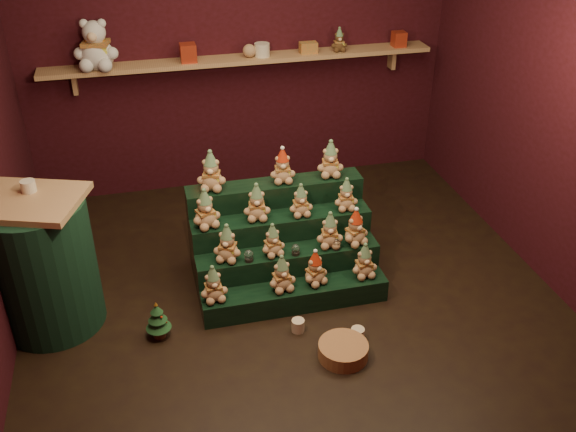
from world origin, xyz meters
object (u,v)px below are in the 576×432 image
object	(u,v)px
riser_tier_front	(295,297)
mini_christmas_tree	(158,320)
snow_globe_a	(249,256)
snow_globe_b	(296,249)
wicker_basket	(343,351)
snow_globe_c	(336,243)
mug_left	(298,325)
mug_right	(358,334)
side_table	(44,264)
white_bear	(95,38)
brown_bear	(339,40)

from	to	relation	value
riser_tier_front	mini_christmas_tree	distance (m)	1.02
snow_globe_a	snow_globe_b	xyz separation A→B (m)	(0.36, 0.00, -0.00)
snow_globe_b	wicker_basket	world-z (taller)	snow_globe_b
snow_globe_c	mug_left	size ratio (longest dim) A/B	1.00
mini_christmas_tree	mug_left	size ratio (longest dim) A/B	3.25
mug_right	riser_tier_front	bearing A→B (deg)	125.50
side_table	white_bear	distance (m)	2.09
mini_christmas_tree	snow_globe_a	bearing A→B (deg)	19.92
wicker_basket	white_bear	world-z (taller)	white_bear
mug_left	white_bear	world-z (taller)	white_bear
snow_globe_a	side_table	world-z (taller)	side_table
white_bear	brown_bear	xyz separation A→B (m)	(2.18, 0.00, -0.16)
snow_globe_b	mug_right	size ratio (longest dim) A/B	0.90
white_bear	mug_left	bearing A→B (deg)	-50.67
snow_globe_a	snow_globe_c	size ratio (longest dim) A/B	0.98
riser_tier_front	brown_bear	bearing A→B (deg)	64.97
wicker_basket	snow_globe_c	bearing A→B (deg)	76.83
snow_globe_c	mini_christmas_tree	world-z (taller)	snow_globe_c
snow_globe_c	mini_christmas_tree	size ratio (longest dim) A/B	0.31
snow_globe_b	snow_globe_c	world-z (taller)	snow_globe_c
snow_globe_a	wicker_basket	world-z (taller)	snow_globe_a
snow_globe_c	mug_right	distance (m)	0.72
snow_globe_c	mug_left	distance (m)	0.70
snow_globe_a	snow_globe_c	bearing A→B (deg)	0.00
wicker_basket	white_bear	bearing A→B (deg)	119.02
snow_globe_a	side_table	xyz separation A→B (m)	(-1.43, 0.10, 0.10)
mug_right	brown_bear	xyz separation A→B (m)	(0.59, 2.45, 1.38)
mini_christmas_tree	mug_right	world-z (taller)	mini_christmas_tree
side_table	brown_bear	distance (m)	3.30
mug_left	brown_bear	distance (m)	2.82
snow_globe_c	side_table	size ratio (longest dim) A/B	0.09
snow_globe_b	mug_right	bearing A→B (deg)	-65.20
snow_globe_a	snow_globe_c	world-z (taller)	snow_globe_c
mug_left	white_bear	distance (m)	2.99
mug_left	mug_right	bearing A→B (deg)	-26.79
riser_tier_front	snow_globe_c	size ratio (longest dim) A/B	14.99
snow_globe_a	mini_christmas_tree	world-z (taller)	snow_globe_a
white_bear	snow_globe_c	bearing A→B (deg)	-37.22
riser_tier_front	white_bear	distance (m)	2.78
mug_right	white_bear	xyz separation A→B (m)	(-1.59, 2.45, 1.54)
snow_globe_a	riser_tier_front	bearing A→B (deg)	-27.12
riser_tier_front	snow_globe_c	distance (m)	0.51
mug_left	wicker_basket	bearing A→B (deg)	-55.24
brown_bear	riser_tier_front	bearing A→B (deg)	-110.72
brown_bear	snow_globe_c	bearing A→B (deg)	-102.91
riser_tier_front	mug_right	xyz separation A→B (m)	(0.33, -0.47, -0.04)
mini_christmas_tree	mug_right	bearing A→B (deg)	-15.38
riser_tier_front	snow_globe_c	xyz separation A→B (m)	(0.36, 0.16, 0.32)
snow_globe_c	side_table	xyz separation A→B (m)	(-2.10, 0.10, 0.10)
snow_globe_a	mini_christmas_tree	xyz separation A→B (m)	(-0.71, -0.26, -0.26)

